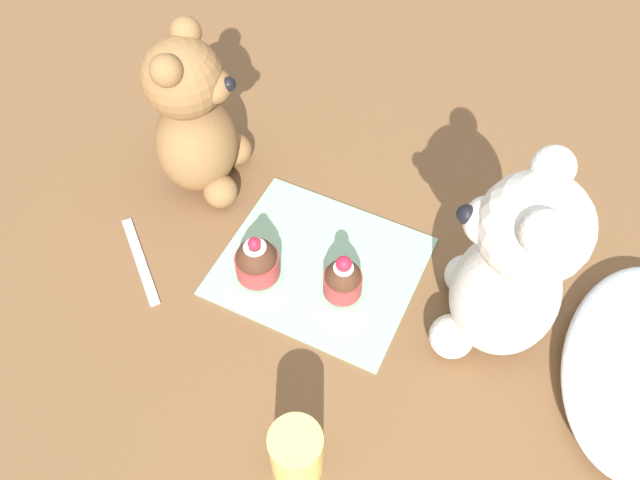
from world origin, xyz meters
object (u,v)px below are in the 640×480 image
(teaspoon, at_px, (140,260))
(cupcake_near_cream_bear, at_px, (343,279))
(teddy_bear_cream, at_px, (511,270))
(juice_glass, at_px, (296,453))
(teddy_bear_tan, at_px, (195,121))
(cupcake_near_tan_bear, at_px, (257,261))

(teaspoon, bearing_deg, cupcake_near_cream_bear, -124.69)
(teddy_bear_cream, relative_size, juice_glass, 3.16)
(cupcake_near_cream_bear, relative_size, juice_glass, 0.83)
(teddy_bear_cream, relative_size, teddy_bear_tan, 1.11)
(teddy_bear_tan, height_order, cupcake_near_tan_bear, teddy_bear_tan)
(teddy_bear_cream, relative_size, teaspoon, 1.81)
(teddy_bear_cream, bearing_deg, cupcake_near_tan_bear, -85.87)
(teaspoon, bearing_deg, teddy_bear_tan, -50.65)
(juice_glass, bearing_deg, teddy_bear_tan, -135.24)
(teddy_bear_tan, bearing_deg, juice_glass, -150.41)
(cupcake_near_cream_bear, height_order, juice_glass, juice_glass)
(teddy_bear_cream, xyz_separation_m, cupcake_near_tan_bear, (0.05, -0.27, -0.09))
(teddy_bear_cream, distance_m, cupcake_near_tan_bear, 0.29)
(teddy_bear_tan, relative_size, cupcake_near_tan_bear, 3.36)
(cupcake_near_cream_bear, xyz_separation_m, teaspoon, (0.07, -0.24, -0.03))
(teddy_bear_cream, xyz_separation_m, juice_glass, (0.24, -0.12, -0.08))
(cupcake_near_tan_bear, height_order, juice_glass, juice_glass)
(cupcake_near_tan_bear, height_order, teaspoon, cupcake_near_tan_bear)
(teddy_bear_cream, xyz_separation_m, cupcake_near_cream_bear, (0.03, -0.17, -0.09))
(teddy_bear_cream, xyz_separation_m, teddy_bear_tan, (-0.05, -0.41, -0.01))
(cupcake_near_tan_bear, relative_size, teaspoon, 0.49)
(teddy_bear_cream, xyz_separation_m, teaspoon, (0.10, -0.41, -0.11))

